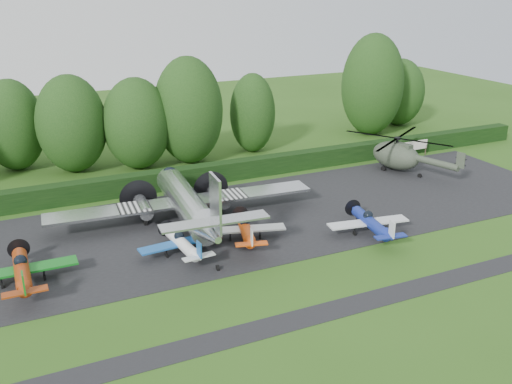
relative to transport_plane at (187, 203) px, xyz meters
name	(u,v)px	position (x,y,z in m)	size (l,w,h in m)	color
ground	(274,274)	(2.94, -11.00, -2.13)	(160.00, 160.00, 0.00)	#2E5618
apron	(224,224)	(2.94, -1.00, -2.13)	(70.00, 18.00, 0.01)	black
taxiway_verge	(315,315)	(2.94, -17.00, -2.13)	(70.00, 2.00, 0.00)	black
hedgerow	(185,186)	(2.94, 10.00, -2.13)	(90.00, 1.60, 2.00)	black
transport_plane	(187,203)	(0.00, 0.00, 0.00)	(23.89, 18.32, 7.66)	silver
light_plane_red	(22,271)	(-13.89, -5.15, -0.92)	(7.62, 8.01, 2.93)	#8E300D
light_plane_white	(182,243)	(-2.23, -5.26, -1.08)	(6.61, 6.95, 2.54)	white
light_plane_orange	(245,229)	(3.29, -5.01, -1.06)	(6.74, 7.09, 2.59)	#E84C0D
light_plane_blue	(371,223)	(13.40, -8.25, -1.00)	(7.07, 7.44, 2.72)	navy
helicopter	(396,153)	(26.04, 4.75, -0.03)	(12.19, 14.27, 3.93)	#343E30
sign_board	(416,146)	(31.69, 8.24, -0.78)	(3.57, 0.13, 2.01)	#3F3326
tree_1	(399,92)	(39.96, 22.47, 2.71)	(7.25, 7.25, 9.71)	black
tree_2	(13,125)	(-12.50, 23.27, 3.00)	(6.79, 6.79, 10.29)	black
tree_3	(189,111)	(6.16, 17.71, 4.05)	(7.95, 7.95, 12.39)	black
tree_4	(252,113)	(14.66, 18.65, 2.75)	(5.61, 5.61, 9.80)	black
tree_6	(372,85)	(33.04, 19.65, 4.73)	(8.39, 8.39, 13.75)	black
tree_7	(137,124)	(0.16, 18.08, 3.03)	(7.52, 7.52, 10.35)	black
tree_9	(71,124)	(-6.63, 19.90, 3.29)	(7.63, 7.63, 10.87)	black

